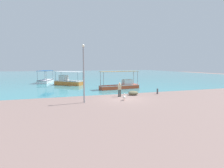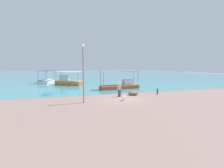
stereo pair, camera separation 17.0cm
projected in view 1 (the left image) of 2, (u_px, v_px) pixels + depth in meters
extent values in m
plane|color=#806660|center=(124.00, 99.00, 19.56)|extent=(120.00, 120.00, 0.00)
cube|color=teal|center=(76.00, 75.00, 65.00)|extent=(110.00, 90.00, 0.00)
cube|color=orange|center=(69.00, 83.00, 32.72)|extent=(5.36, 4.87, 0.78)
cube|color=silver|center=(69.00, 81.00, 32.68)|extent=(5.42, 4.93, 0.08)
cylinder|color=#99999E|center=(83.00, 76.00, 32.46)|extent=(0.08, 0.08, 1.66)
cylinder|color=#99999E|center=(78.00, 77.00, 30.93)|extent=(0.08, 0.08, 1.66)
cylinder|color=#99999E|center=(61.00, 76.00, 34.24)|extent=(0.08, 0.08, 1.66)
cylinder|color=#99999E|center=(55.00, 76.00, 32.70)|extent=(0.08, 0.08, 1.66)
cube|color=silver|center=(69.00, 72.00, 32.49)|extent=(5.27, 4.82, 0.05)
cube|color=beige|center=(64.00, 78.00, 33.06)|extent=(1.85, 1.85, 1.03)
cube|color=#CC4224|center=(119.00, 87.00, 27.39)|extent=(6.53, 2.26, 0.61)
cube|color=silver|center=(119.00, 85.00, 27.36)|extent=(6.57, 2.30, 0.08)
cylinder|color=#99999E|center=(103.00, 79.00, 25.45)|extent=(0.08, 0.08, 2.10)
cylinder|color=#99999E|center=(100.00, 79.00, 26.56)|extent=(0.08, 0.08, 2.10)
cylinder|color=#99999E|center=(138.00, 78.00, 27.92)|extent=(0.08, 0.08, 2.10)
cylinder|color=#99999E|center=(133.00, 77.00, 29.03)|extent=(0.08, 0.08, 2.10)
cube|color=#96784A|center=(120.00, 71.00, 27.12)|extent=(6.34, 2.33, 0.05)
cube|color=silver|center=(127.00, 82.00, 27.91)|extent=(1.70, 1.22, 0.82)
cube|color=white|center=(46.00, 81.00, 36.36)|extent=(3.17, 5.09, 0.65)
cube|color=black|center=(46.00, 80.00, 36.33)|extent=(3.22, 5.14, 0.08)
cylinder|color=#99999E|center=(46.00, 76.00, 34.15)|extent=(0.08, 0.08, 1.85)
cylinder|color=#99999E|center=(37.00, 76.00, 34.09)|extent=(0.08, 0.08, 1.85)
cylinder|color=#99999E|center=(53.00, 75.00, 38.36)|extent=(0.08, 0.08, 1.85)
cylinder|color=#99999E|center=(45.00, 75.00, 38.30)|extent=(0.08, 0.08, 1.85)
cube|color=navy|center=(45.00, 71.00, 36.12)|extent=(3.22, 4.93, 0.05)
cylinder|color=#E0997A|center=(125.00, 99.00, 18.67)|extent=(0.03, 0.03, 0.22)
cylinder|color=#E0997A|center=(124.00, 99.00, 18.67)|extent=(0.03, 0.03, 0.22)
ellipsoid|color=white|center=(124.00, 97.00, 18.62)|extent=(0.46, 0.62, 0.32)
ellipsoid|color=white|center=(124.00, 96.00, 18.86)|extent=(0.17, 0.19, 0.10)
cylinder|color=white|center=(124.00, 95.00, 18.44)|extent=(0.07, 0.07, 0.26)
sphere|color=white|center=(124.00, 94.00, 18.42)|extent=(0.11, 0.11, 0.11)
cone|color=#E5933F|center=(124.00, 94.00, 18.26)|extent=(0.16, 0.30, 0.06)
cylinder|color=gray|center=(84.00, 75.00, 17.13)|extent=(0.14, 0.14, 5.48)
sphere|color=#EAEACC|center=(83.00, 46.00, 16.81)|extent=(0.28, 0.28, 0.28)
cylinder|color=#47474C|center=(157.00, 92.00, 22.51)|extent=(0.20, 0.20, 0.62)
sphere|color=#4C4C51|center=(157.00, 89.00, 22.48)|extent=(0.21, 0.21, 0.21)
cylinder|color=#393B38|center=(119.00, 93.00, 20.63)|extent=(0.16, 0.16, 0.85)
cylinder|color=#393B38|center=(120.00, 93.00, 20.63)|extent=(0.16, 0.16, 0.85)
cube|color=tan|center=(120.00, 87.00, 20.55)|extent=(0.45, 0.33, 0.62)
sphere|color=tan|center=(120.00, 83.00, 20.50)|extent=(0.22, 0.22, 0.22)
ellipsoid|color=#656449|center=(133.00, 93.00, 21.82)|extent=(1.28, 1.09, 0.53)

